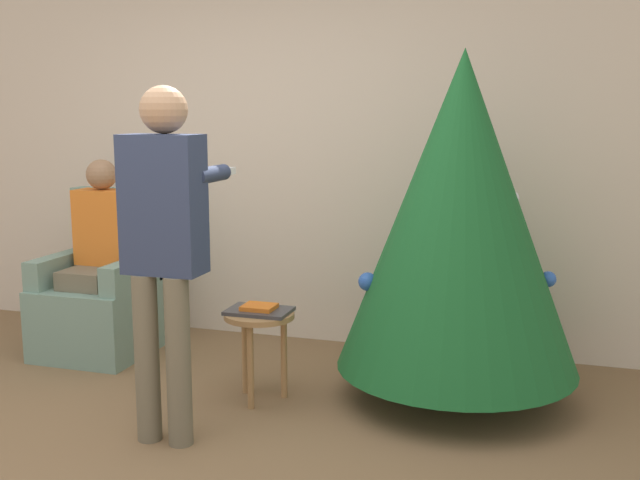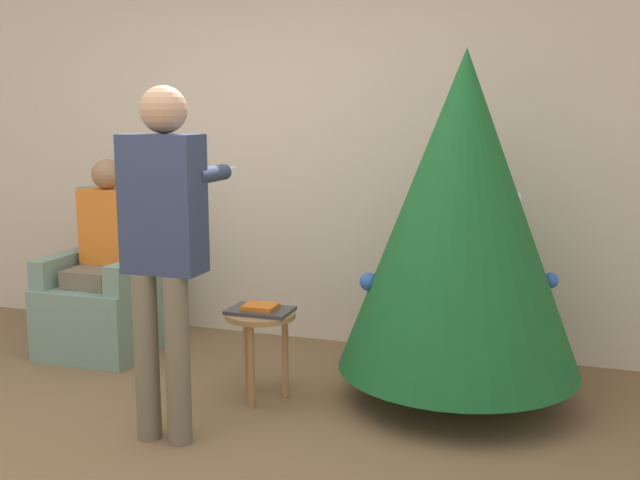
{
  "view_description": "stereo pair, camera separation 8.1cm",
  "coord_description": "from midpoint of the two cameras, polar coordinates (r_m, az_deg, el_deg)",
  "views": [
    {
      "loc": [
        1.81,
        -2.67,
        1.6
      ],
      "look_at": [
        0.71,
        0.89,
        0.96
      ],
      "focal_mm": 42.0,
      "sensor_mm": 36.0,
      "label": 1
    },
    {
      "loc": [
        1.89,
        -2.65,
        1.6
      ],
      "look_at": [
        0.71,
        0.89,
        0.96
      ],
      "focal_mm": 42.0,
      "sensor_mm": 36.0,
      "label": 2
    }
  ],
  "objects": [
    {
      "name": "wall_back",
      "position": [
        5.23,
        -3.49,
        7.06
      ],
      "size": [
        8.0,
        0.06,
        2.7
      ],
      "color": "beige",
      "rests_on": "ground_plane"
    },
    {
      "name": "side_stool",
      "position": [
        4.18,
        -5.2,
        -6.69
      ],
      "size": [
        0.39,
        0.39,
        0.5
      ],
      "color": "#A37547",
      "rests_on": "ground_plane"
    },
    {
      "name": "person_seated",
      "position": [
        5.15,
        -16.99,
        -0.54
      ],
      "size": [
        0.36,
        0.46,
        1.29
      ],
      "color": "#6B604C",
      "rests_on": "ground_plane"
    },
    {
      "name": "person_standing",
      "position": [
        3.64,
        -12.42,
        0.49
      ],
      "size": [
        0.4,
        0.57,
        1.72
      ],
      "color": "#6B604C",
      "rests_on": "ground_plane"
    },
    {
      "name": "armchair",
      "position": [
        5.25,
        -16.59,
        -4.23
      ],
      "size": [
        0.67,
        0.72,
        1.08
      ],
      "color": "gray",
      "rests_on": "ground_plane"
    },
    {
      "name": "christmas_tree",
      "position": [
        4.11,
        10.07,
        2.07
      ],
      "size": [
        1.33,
        1.33,
        1.93
      ],
      "color": "brown",
      "rests_on": "ground_plane"
    },
    {
      "name": "book",
      "position": [
        4.15,
        -5.22,
        -5.11
      ],
      "size": [
        0.18,
        0.15,
        0.02
      ],
      "color": "orange",
      "rests_on": "laptop"
    },
    {
      "name": "ground_plane",
      "position": [
        3.61,
        -16.43,
        -16.9
      ],
      "size": [
        14.0,
        14.0,
        0.0
      ],
      "primitive_type": "plane",
      "color": "brown"
    },
    {
      "name": "laptop",
      "position": [
        4.16,
        -5.22,
        -5.4
      ],
      "size": [
        0.35,
        0.24,
        0.02
      ],
      "color": "#38383D",
      "rests_on": "side_stool"
    }
  ]
}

